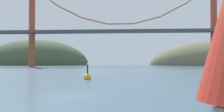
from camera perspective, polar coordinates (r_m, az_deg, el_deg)
The scene contains 4 objects.
ground_plane at distance 20.50m, azimuth -9.42°, elevation -8.86°, with size 360.00×360.00×0.00m, color #426075.
headland_left at distance 165.91m, azimuth -16.84°, elevation -1.95°, with size 66.81×44.00×31.50m, color #425138.
suspension_bridge at distance 115.73m, azimuth 1.90°, elevation 6.13°, with size 118.13×6.00×37.42m.
channel_buoy at distance 38.06m, azimuth -5.50°, elevation -4.68°, with size 1.10×1.10×2.64m.
Camera 1 is at (4.81, -19.73, 2.80)m, focal length 40.90 mm.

